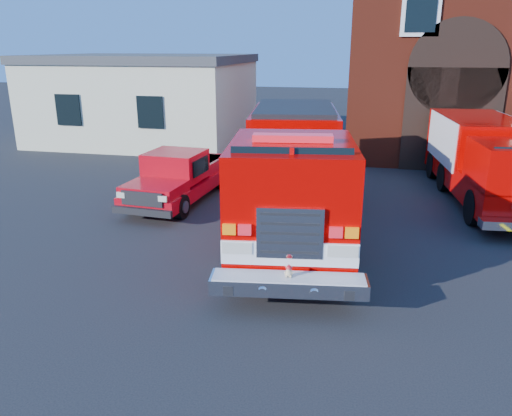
% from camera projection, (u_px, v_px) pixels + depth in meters
% --- Properties ---
extents(ground, '(100.00, 100.00, 0.00)m').
position_uv_depth(ground, '(266.00, 242.00, 12.72)').
color(ground, black).
rests_on(ground, ground).
extents(parking_stripe_mid, '(0.12, 3.00, 0.01)m').
position_uv_depth(parking_stripe_mid, '(502.00, 211.00, 15.10)').
color(parking_stripe_mid, yellow).
rests_on(parking_stripe_mid, ground).
extents(parking_stripe_far, '(0.12, 3.00, 0.01)m').
position_uv_depth(parking_stripe_far, '(482.00, 185.00, 17.88)').
color(parking_stripe_far, yellow).
rests_on(parking_stripe_far, ground).
extents(side_building, '(10.20, 8.20, 4.35)m').
position_uv_depth(side_building, '(146.00, 98.00, 25.94)').
color(side_building, beige).
rests_on(side_building, ground).
extents(fire_engine, '(4.03, 10.13, 3.04)m').
position_uv_depth(fire_engine, '(293.00, 169.00, 13.54)').
color(fire_engine, black).
rests_on(fire_engine, ground).
extents(pickup_truck, '(2.17, 5.16, 1.65)m').
position_uv_depth(pickup_truck, '(180.00, 177.00, 15.93)').
color(pickup_truck, black).
rests_on(pickup_truck, ground).
extents(secondary_truck, '(3.08, 7.88, 2.49)m').
position_uv_depth(secondary_truck, '(487.00, 158.00, 15.90)').
color(secondary_truck, black).
rests_on(secondary_truck, ground).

